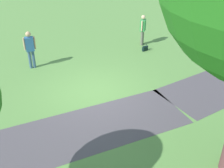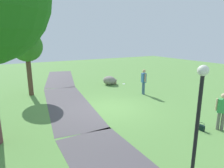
{
  "view_description": "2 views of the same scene",
  "coord_description": "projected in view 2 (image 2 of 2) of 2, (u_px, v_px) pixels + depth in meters",
  "views": [
    {
      "loc": [
        4.74,
        8.63,
        6.19
      ],
      "look_at": [
        0.13,
        1.4,
        1.12
      ],
      "focal_mm": 46.95,
      "sensor_mm": 36.0,
      "label": 1
    },
    {
      "loc": [
        -8.91,
        4.86,
        3.82
      ],
      "look_at": [
        1.27,
        -0.85,
        1.05
      ],
      "focal_mm": 31.09,
      "sensor_mm": 36.0,
      "label": 2
    }
  ],
  "objects": [
    {
      "name": "frisbee_on_grass",
      "position": [
        124.0,
        84.0,
        16.52
      ],
      "size": [
        0.22,
        0.22,
        0.02
      ],
      "color": "white",
      "rests_on": "ground"
    },
    {
      "name": "footpath_segment_mid",
      "position": [
        68.0,
        104.0,
        11.58
      ],
      "size": [
        8.25,
        3.42,
        0.01
      ],
      "color": "#4D484E",
      "rests_on": "ground"
    },
    {
      "name": "footpath_segment_far",
      "position": [
        60.0,
        78.0,
        18.97
      ],
      "size": [
        8.34,
        4.36,
        0.01
      ],
      "color": "#4D484E",
      "rests_on": "ground"
    },
    {
      "name": "young_tree_near_path",
      "position": [
        27.0,
        47.0,
        12.6
      ],
      "size": [
        2.01,
        2.01,
        4.32
      ],
      "color": "brown",
      "rests_on": "ground"
    },
    {
      "name": "lamp_post",
      "position": [
        199.0,
        111.0,
        5.01
      ],
      "size": [
        0.28,
        0.28,
        3.18
      ],
      "color": "black",
      "rests_on": "ground"
    },
    {
      "name": "backpack_by_boulder",
      "position": [
        115.0,
        82.0,
        16.48
      ],
      "size": [
        0.27,
        0.29,
        0.4
      ],
      "color": "gray",
      "rests_on": "ground"
    },
    {
      "name": "ground_plane",
      "position": [
        110.0,
        109.0,
        10.75
      ],
      "size": [
        48.0,
        48.0,
        0.0
      ],
      "primitive_type": "plane",
      "color": "#5A8B43"
    },
    {
      "name": "lawn_boulder",
      "position": [
        109.0,
        80.0,
        16.22
      ],
      "size": [
        1.41,
        1.31,
        0.73
      ],
      "color": "gray",
      "rests_on": "ground"
    },
    {
      "name": "man_near_boulder",
      "position": [
        144.0,
        80.0,
        13.3
      ],
      "size": [
        0.51,
        0.32,
        1.74
      ],
      "color": "#395876",
      "rests_on": "ground"
    },
    {
      "name": "woman_with_handbag",
      "position": [
        222.0,
        109.0,
        8.07
      ],
      "size": [
        0.43,
        0.41,
        1.61
      ],
      "color": "#656759",
      "rests_on": "ground"
    },
    {
      "name": "handbag_on_grass",
      "position": [
        201.0,
        127.0,
        8.22
      ],
      "size": [
        0.33,
        0.3,
        0.31
      ],
      "color": "black",
      "rests_on": "ground"
    }
  ]
}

